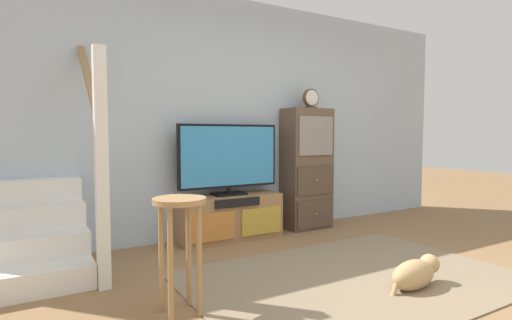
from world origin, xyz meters
TOP-DOWN VIEW (x-y plane):
  - ground_plane at (0.00, 0.00)m, footprint 20.00×20.00m
  - back_wall at (0.00, 2.46)m, footprint 6.40×0.12m
  - area_rug at (0.00, 0.60)m, footprint 2.60×1.80m
  - media_console at (-0.30, 2.19)m, footprint 1.17×0.38m
  - television at (-0.30, 2.22)m, footprint 1.17×0.22m
  - side_cabinet at (0.76, 2.20)m, footprint 0.58×0.38m
  - desk_clock at (0.80, 2.19)m, footprint 0.22×0.08m
  - staircase at (-2.24, 2.20)m, footprint 1.00×1.36m
  - bar_stool_near at (-1.40, 0.71)m, footprint 0.34×0.34m
  - dog at (0.27, 0.22)m, footprint 0.54×0.24m

SIDE VIEW (x-z plane):
  - ground_plane at x=0.00m, z-range 0.00..0.00m
  - area_rug at x=0.00m, z-range 0.00..0.01m
  - dog at x=0.27m, z-range 0.00..0.23m
  - media_console at x=-0.30m, z-range 0.00..0.49m
  - staircase at x=-2.24m, z-range -0.73..1.47m
  - bar_stool_near at x=-1.40m, z-range 0.18..0.93m
  - side_cabinet at x=0.76m, z-range 0.00..1.47m
  - television at x=-0.30m, z-range 0.51..1.29m
  - back_wall at x=0.00m, z-range 0.00..2.70m
  - desk_clock at x=0.80m, z-range 1.47..1.71m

